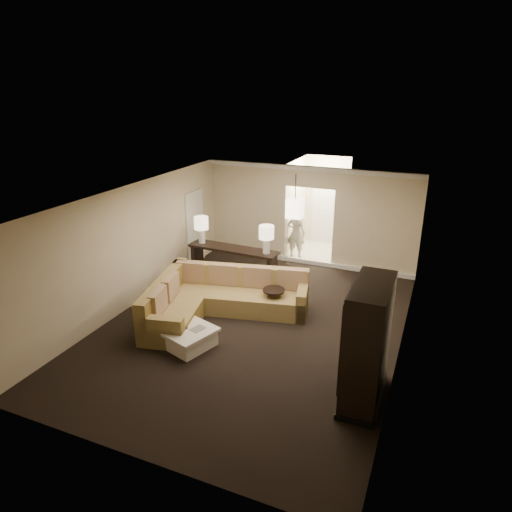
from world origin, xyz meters
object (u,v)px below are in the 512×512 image
at_px(sectional_sofa, 217,299).
at_px(person, 296,231).
at_px(armoire, 366,346).
at_px(coffee_table, 188,337).
at_px(drink_table, 274,296).
at_px(console_table, 233,261).

xyz_separation_m(sectional_sofa, person, (0.50, 4.12, 0.45)).
bearing_deg(armoire, coffee_table, 175.45).
bearing_deg(sectional_sofa, coffee_table, -99.09).
distance_m(coffee_table, person, 5.55).
bearing_deg(drink_table, console_table, 140.81).
relative_size(sectional_sofa, armoire, 1.63).
bearing_deg(person, coffee_table, 88.91).
bearing_deg(coffee_table, drink_table, 60.08).
bearing_deg(sectional_sofa, console_table, 91.41).
xyz_separation_m(armoire, drink_table, (-2.38, 2.16, -0.55)).
relative_size(sectional_sofa, drink_table, 5.46).
relative_size(armoire, drink_table, 3.35).
distance_m(console_table, drink_table, 2.08).
bearing_deg(coffee_table, person, 85.62).
distance_m(console_table, armoire, 5.31).
distance_m(armoire, drink_table, 3.26).
height_order(coffee_table, drink_table, drink_table).
xyz_separation_m(drink_table, person, (-0.66, 3.62, 0.39)).
xyz_separation_m(sectional_sofa, coffee_table, (0.08, -1.38, -0.19)).
xyz_separation_m(coffee_table, console_table, (-0.53, 3.20, 0.36)).
distance_m(armoire, person, 6.53).
bearing_deg(sectional_sofa, drink_table, 11.07).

